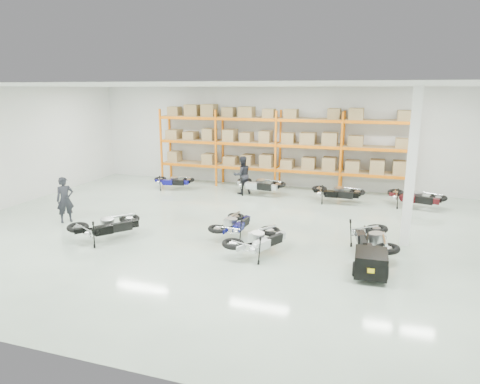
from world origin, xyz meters
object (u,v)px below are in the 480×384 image
(moto_back_c, at_px, (337,189))
(moto_blue_centre, at_px, (233,221))
(moto_back_a, at_px, (173,179))
(moto_back_d, at_px, (416,194))
(trailer, at_px, (371,263))
(moto_silver_left, at_px, (258,236))
(moto_touring_right, at_px, (373,234))
(moto_black_far_left, at_px, (106,222))
(person_left, at_px, (65,200))
(person_back, at_px, (242,175))
(moto_back_b, at_px, (259,181))

(moto_back_c, bearing_deg, moto_blue_centre, 155.59)
(moto_back_a, height_order, moto_back_d, moto_back_d)
(trailer, bearing_deg, moto_back_a, 139.38)
(trailer, distance_m, moto_back_a, 11.15)
(moto_silver_left, height_order, moto_touring_right, moto_touring_right)
(moto_touring_right, bearing_deg, trailer, -100.22)
(moto_blue_centre, xyz_separation_m, moto_back_a, (-4.64, 5.12, -0.01))
(moto_silver_left, distance_m, moto_black_far_left, 4.62)
(trailer, relative_size, person_left, 1.01)
(moto_black_far_left, distance_m, person_back, 7.12)
(moto_black_far_left, bearing_deg, trailer, -143.98)
(moto_silver_left, height_order, person_back, person_back)
(moto_silver_left, distance_m, moto_back_d, 7.69)
(person_back, bearing_deg, moto_back_c, 137.10)
(moto_touring_right, height_order, person_back, person_back)
(moto_silver_left, relative_size, moto_back_c, 0.99)
(moto_black_far_left, height_order, moto_back_b, moto_back_b)
(moto_black_far_left, bearing_deg, moto_back_b, -73.58)
(person_left, bearing_deg, trailer, -59.79)
(moto_touring_right, xyz_separation_m, moto_back_d, (1.41, 5.36, -0.01))
(moto_back_d, relative_size, person_back, 1.13)
(trailer, distance_m, moto_back_d, 7.10)
(moto_blue_centre, height_order, moto_black_far_left, moto_black_far_left)
(moto_black_far_left, height_order, person_left, person_left)
(person_left, height_order, person_back, person_back)
(moto_back_a, xyz_separation_m, moto_back_b, (3.94, 0.22, 0.09))
(moto_back_b, bearing_deg, moto_blue_centre, -164.01)
(moto_silver_left, distance_m, moto_back_a, 8.57)
(moto_silver_left, distance_m, person_back, 7.04)
(moto_blue_centre, xyz_separation_m, moto_silver_left, (1.15, -1.20, 0.04))
(moto_back_a, distance_m, moto_back_b, 3.95)
(moto_touring_right, relative_size, moto_back_d, 1.02)
(moto_silver_left, xyz_separation_m, moto_touring_right, (2.94, 0.99, 0.03))
(moto_silver_left, relative_size, moto_back_b, 0.93)
(person_left, bearing_deg, moto_blue_centre, -47.88)
(trailer, distance_m, person_back, 9.04)
(moto_black_far_left, xyz_separation_m, person_left, (-2.39, 1.10, 0.21))
(moto_blue_centre, height_order, moto_back_d, moto_back_d)
(trailer, height_order, person_left, person_left)
(moto_silver_left, xyz_separation_m, moto_black_far_left, (-4.62, -0.28, 0.03))
(moto_black_far_left, bearing_deg, moto_back_c, -94.53)
(moto_black_far_left, xyz_separation_m, moto_back_d, (8.96, 6.62, -0.00))
(moto_touring_right, xyz_separation_m, moto_back_c, (-1.47, 5.25, -0.02))
(moto_silver_left, bearing_deg, moto_black_far_left, 30.12)
(person_left, xyz_separation_m, person_back, (4.43, 5.72, 0.04))
(moto_touring_right, bearing_deg, moto_back_d, 65.07)
(moto_blue_centre, relative_size, person_back, 1.00)
(moto_black_far_left, relative_size, moto_touring_right, 0.99)
(moto_silver_left, height_order, moto_back_b, moto_back_b)
(moto_back_c, distance_m, person_left, 10.06)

